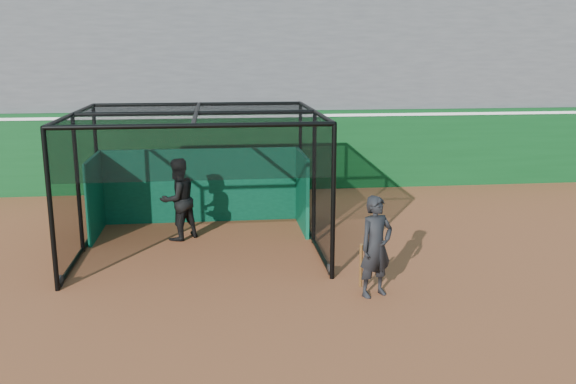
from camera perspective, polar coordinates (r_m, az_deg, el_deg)
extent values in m
plane|color=brown|center=(11.30, -3.51, -9.36)|extent=(120.00, 120.00, 0.00)
cube|color=#0B3C16|center=(19.19, -5.06, 3.85)|extent=(50.00, 0.45, 2.50)
cube|color=white|center=(19.04, -5.12, 7.12)|extent=(50.00, 0.50, 0.08)
cube|color=#4C4C4F|center=(22.82, -5.51, 11.93)|extent=(50.00, 7.85, 7.75)
cube|color=#074C31|center=(15.72, -8.11, 0.61)|extent=(5.02, 0.10, 1.90)
cylinder|color=black|center=(12.28, -20.57, -7.79)|extent=(0.08, 0.22, 0.22)
cylinder|color=black|center=(12.11, 3.96, -7.24)|extent=(0.08, 0.22, 0.22)
cylinder|color=black|center=(16.12, -17.20, -2.62)|extent=(0.08, 0.22, 0.22)
cylinder|color=black|center=(15.99, 1.23, -2.15)|extent=(0.08, 0.22, 0.22)
imported|color=black|center=(14.31, -10.26, -0.68)|extent=(1.18, 1.15, 1.92)
imported|color=black|center=(10.96, 8.23, -5.08)|extent=(0.79, 0.67, 1.84)
cylinder|color=#593819|center=(11.07, 6.84, -6.88)|extent=(0.15, 0.35, 0.92)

